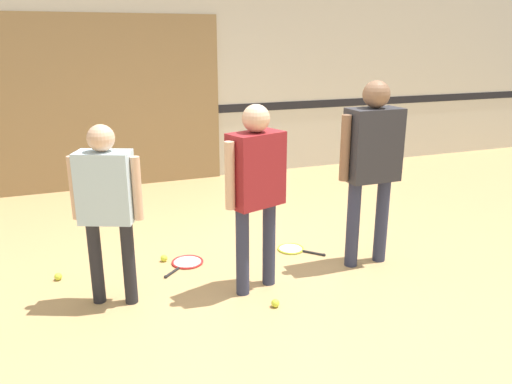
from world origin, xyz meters
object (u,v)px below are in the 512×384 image
tennis_ball_by_spare_racket (164,258)px  person_instructor (256,179)px  person_student_left (106,197)px  person_student_right (372,155)px  racket_spare_on_floor (186,263)px  racket_second_spare (293,249)px  tennis_ball_stray_left (58,277)px  tennis_ball_near_instructor (275,303)px

tennis_ball_by_spare_racket → person_instructor: bearing=-51.8°
person_instructor → person_student_left: person_instructor is taller
person_instructor → person_student_right: 1.15m
racket_spare_on_floor → racket_second_spare: 1.07m
person_instructor → tennis_ball_by_spare_racket: (-0.63, 0.80, -0.93)m
racket_second_spare → tennis_ball_by_spare_racket: size_ratio=6.98×
person_instructor → tennis_ball_stray_left: 1.98m
person_instructor → racket_second_spare: size_ratio=3.38×
person_instructor → tennis_ball_near_instructor: (0.03, -0.35, -0.93)m
racket_second_spare → tennis_ball_stray_left: size_ratio=6.98×
racket_spare_on_floor → tennis_ball_by_spare_racket: bearing=-76.8°
tennis_ball_by_spare_racket → person_student_right: bearing=-21.4°
person_student_right → racket_spare_on_floor: size_ratio=3.52×
person_student_right → racket_second_spare: (-0.52, 0.50, -1.04)m
racket_spare_on_floor → person_student_right: bearing=117.1°
tennis_ball_stray_left → person_instructor: bearing=-25.5°
tennis_ball_near_instructor → tennis_ball_stray_left: 1.95m
person_instructor → racket_spare_on_floor: size_ratio=3.24×
racket_spare_on_floor → tennis_ball_stray_left: bearing=-46.7°
person_student_left → tennis_ball_stray_left: size_ratio=21.80×
racket_spare_on_floor → tennis_ball_stray_left: (-1.13, 0.07, 0.02)m
person_student_left → tennis_ball_by_spare_racket: size_ratio=21.80×
person_student_right → racket_spare_on_floor: (-1.59, 0.57, -1.04)m
person_instructor → tennis_ball_stray_left: (-1.57, 0.75, -0.93)m
person_student_left → racket_second_spare: bearing=36.4°
racket_second_spare → tennis_ball_stray_left: 2.20m
person_student_right → tennis_ball_by_spare_racket: size_ratio=25.66×
racket_second_spare → tennis_ball_stray_left: tennis_ball_stray_left is taller
person_instructor → person_student_left: 1.16m
racket_spare_on_floor → tennis_ball_near_instructor: size_ratio=7.28×
tennis_ball_by_spare_racket → tennis_ball_stray_left: size_ratio=1.00×
person_instructor → tennis_ball_stray_left: person_instructor is taller
person_instructor → racket_spare_on_floor: 1.25m
racket_second_spare → tennis_ball_near_instructor: size_ratio=6.98×
racket_spare_on_floor → tennis_ball_by_spare_racket: tennis_ball_by_spare_racket is taller
tennis_ball_by_spare_racket → tennis_ball_near_instructor: bearing=-60.0°
person_student_left → tennis_ball_near_instructor: person_student_left is taller
person_student_right → tennis_ball_near_instructor: (-1.11, -0.46, -1.01)m
person_student_left → tennis_ball_by_spare_racket: (0.51, 0.62, -0.86)m
person_student_left → racket_spare_on_floor: person_student_left is taller
racket_spare_on_floor → person_student_left: bearing=-7.7°
tennis_ball_stray_left → tennis_ball_near_instructor: bearing=-34.3°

